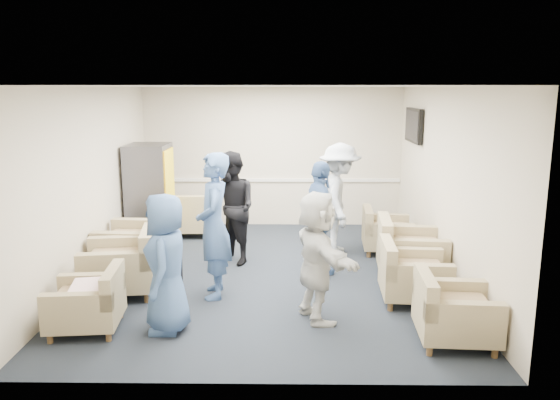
{
  "coord_description": "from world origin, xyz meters",
  "views": [
    {
      "loc": [
        0.28,
        -7.58,
        2.68
      ],
      "look_at": [
        0.18,
        0.2,
        1.07
      ],
      "focal_mm": 35.0,
      "sensor_mm": 36.0,
      "label": 1
    }
  ],
  "objects_px": {
    "armchair_left_mid": "(125,266)",
    "armchair_right_far": "(384,234)",
    "vending_machine": "(150,194)",
    "person_front_right": "(317,256)",
    "armchair_right_midfar": "(407,253)",
    "armchair_left_far": "(139,246)",
    "person_mid_right": "(320,218)",
    "armchair_right_midnear": "(410,276)",
    "person_mid_left": "(214,226)",
    "armchair_corner": "(193,217)",
    "armchair_left_near": "(90,304)",
    "person_back_right": "(339,199)",
    "person_front_left": "(166,263)",
    "person_back_left": "(232,208)",
    "armchair_right_near": "(451,314)"
  },
  "relations": [
    {
      "from": "vending_machine",
      "to": "armchair_corner",
      "type": "bearing_deg",
      "value": 37.8
    },
    {
      "from": "armchair_right_midnear",
      "to": "person_mid_right",
      "type": "height_order",
      "value": "person_mid_right"
    },
    {
      "from": "armchair_left_far",
      "to": "person_mid_right",
      "type": "bearing_deg",
      "value": 92.07
    },
    {
      "from": "armchair_left_near",
      "to": "person_front_right",
      "type": "relative_size",
      "value": 0.53
    },
    {
      "from": "armchair_right_midnear",
      "to": "person_back_right",
      "type": "height_order",
      "value": "person_back_right"
    },
    {
      "from": "armchair_corner",
      "to": "person_back_right",
      "type": "bearing_deg",
      "value": 155.2
    },
    {
      "from": "armchair_right_midnear",
      "to": "armchair_corner",
      "type": "xyz_separation_m",
      "value": [
        -3.29,
        3.14,
        0.01
      ]
    },
    {
      "from": "armchair_left_far",
      "to": "person_back_right",
      "type": "relative_size",
      "value": 0.55
    },
    {
      "from": "armchair_corner",
      "to": "person_back_right",
      "type": "xyz_separation_m",
      "value": [
        2.58,
        -1.07,
        0.57
      ]
    },
    {
      "from": "armchair_left_mid",
      "to": "armchair_right_far",
      "type": "distance_m",
      "value": 4.2
    },
    {
      "from": "person_mid_right",
      "to": "armchair_right_near",
      "type": "bearing_deg",
      "value": -164.67
    },
    {
      "from": "armchair_corner",
      "to": "person_mid_left",
      "type": "distance_m",
      "value": 3.15
    },
    {
      "from": "armchair_corner",
      "to": "person_back_left",
      "type": "distance_m",
      "value": 1.92
    },
    {
      "from": "armchair_right_near",
      "to": "vending_machine",
      "type": "xyz_separation_m",
      "value": [
        -4.12,
        3.78,
        0.55
      ]
    },
    {
      "from": "armchair_right_midfar",
      "to": "armchair_right_far",
      "type": "xyz_separation_m",
      "value": [
        -0.11,
        1.24,
        -0.06
      ]
    },
    {
      "from": "person_mid_right",
      "to": "armchair_right_midfar",
      "type": "bearing_deg",
      "value": -112.68
    },
    {
      "from": "vending_machine",
      "to": "person_front_right",
      "type": "relative_size",
      "value": 1.13
    },
    {
      "from": "armchair_right_midfar",
      "to": "person_front_right",
      "type": "distance_m",
      "value": 2.04
    },
    {
      "from": "armchair_right_midnear",
      "to": "person_mid_left",
      "type": "bearing_deg",
      "value": 89.78
    },
    {
      "from": "person_back_left",
      "to": "person_back_right",
      "type": "distance_m",
      "value": 1.78
    },
    {
      "from": "armchair_left_near",
      "to": "armchair_right_far",
      "type": "relative_size",
      "value": 0.99
    },
    {
      "from": "armchair_left_mid",
      "to": "armchair_right_midnear",
      "type": "xyz_separation_m",
      "value": [
        3.71,
        -0.23,
        -0.04
      ]
    },
    {
      "from": "armchair_right_near",
      "to": "person_mid_right",
      "type": "relative_size",
      "value": 0.51
    },
    {
      "from": "armchair_left_near",
      "to": "person_mid_left",
      "type": "relative_size",
      "value": 0.44
    },
    {
      "from": "armchair_right_far",
      "to": "person_front_right",
      "type": "relative_size",
      "value": 0.54
    },
    {
      "from": "person_mid_left",
      "to": "person_back_left",
      "type": "distance_m",
      "value": 1.37
    },
    {
      "from": "armchair_right_midnear",
      "to": "armchair_right_midfar",
      "type": "relative_size",
      "value": 0.87
    },
    {
      "from": "armchair_left_mid",
      "to": "armchair_right_far",
      "type": "relative_size",
      "value": 1.26
    },
    {
      "from": "person_back_right",
      "to": "person_mid_left",
      "type": "bearing_deg",
      "value": 140.02
    },
    {
      "from": "armchair_right_near",
      "to": "person_front_left",
      "type": "relative_size",
      "value": 0.54
    },
    {
      "from": "armchair_right_midfar",
      "to": "person_back_right",
      "type": "relative_size",
      "value": 0.55
    },
    {
      "from": "armchair_left_near",
      "to": "person_front_left",
      "type": "height_order",
      "value": "person_front_left"
    },
    {
      "from": "person_front_left",
      "to": "person_back_right",
      "type": "bearing_deg",
      "value": 140.1
    },
    {
      "from": "armchair_right_far",
      "to": "armchair_corner",
      "type": "relative_size",
      "value": 0.95
    },
    {
      "from": "armchair_right_far",
      "to": "person_back_left",
      "type": "bearing_deg",
      "value": 108.02
    },
    {
      "from": "armchair_left_mid",
      "to": "armchair_right_midfar",
      "type": "distance_m",
      "value": 3.91
    },
    {
      "from": "armchair_left_near",
      "to": "armchair_left_far",
      "type": "relative_size",
      "value": 0.82
    },
    {
      "from": "armchair_right_midnear",
      "to": "armchair_right_midfar",
      "type": "bearing_deg",
      "value": -6.05
    },
    {
      "from": "armchair_left_near",
      "to": "person_back_right",
      "type": "relative_size",
      "value": 0.45
    },
    {
      "from": "person_mid_right",
      "to": "vending_machine",
      "type": "bearing_deg",
      "value": 46.62
    },
    {
      "from": "person_back_left",
      "to": "armchair_left_mid",
      "type": "bearing_deg",
      "value": -85.34
    },
    {
      "from": "armchair_left_far",
      "to": "person_back_right",
      "type": "bearing_deg",
      "value": 110.59
    },
    {
      "from": "armchair_left_far",
      "to": "vending_machine",
      "type": "xyz_separation_m",
      "value": [
        -0.18,
        1.51,
        0.49
      ]
    },
    {
      "from": "vending_machine",
      "to": "person_back_left",
      "type": "bearing_deg",
      "value": -36.1
    },
    {
      "from": "armchair_left_far",
      "to": "person_front_right",
      "type": "height_order",
      "value": "person_front_right"
    },
    {
      "from": "armchair_right_midfar",
      "to": "person_front_left",
      "type": "relative_size",
      "value": 0.64
    },
    {
      "from": "armchair_left_mid",
      "to": "person_front_right",
      "type": "distance_m",
      "value": 2.65
    },
    {
      "from": "armchair_right_midnear",
      "to": "person_front_left",
      "type": "bearing_deg",
      "value": 110.37
    },
    {
      "from": "armchair_right_near",
      "to": "armchair_right_midnear",
      "type": "bearing_deg",
      "value": 12.67
    },
    {
      "from": "armchair_left_mid",
      "to": "vending_machine",
      "type": "height_order",
      "value": "vending_machine"
    }
  ]
}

